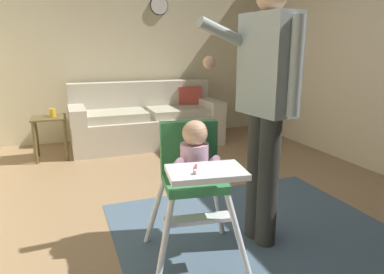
{
  "coord_description": "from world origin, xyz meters",
  "views": [
    {
      "loc": [
        -0.99,
        -2.29,
        1.32
      ],
      "look_at": [
        -0.2,
        -0.22,
        0.76
      ],
      "focal_mm": 32.78,
      "sensor_mm": 36.0,
      "label": 1
    }
  ],
  "objects_px": {
    "couch": "(147,121)",
    "wall_clock": "(159,5)",
    "sippy_cup": "(52,113)",
    "adult_standing": "(266,103)",
    "side_table": "(50,128)",
    "high_chair": "(194,167)"
  },
  "relations": [
    {
      "from": "sippy_cup",
      "to": "wall_clock",
      "type": "relative_size",
      "value": 0.37
    },
    {
      "from": "high_chair",
      "to": "adult_standing",
      "type": "distance_m",
      "value": 0.63
    },
    {
      "from": "high_chair",
      "to": "couch",
      "type": "bearing_deg",
      "value": -179.32
    },
    {
      "from": "side_table",
      "to": "wall_clock",
      "type": "height_order",
      "value": "wall_clock"
    },
    {
      "from": "high_chair",
      "to": "wall_clock",
      "type": "relative_size",
      "value": 3.42
    },
    {
      "from": "wall_clock",
      "to": "side_table",
      "type": "bearing_deg",
      "value": -155.49
    },
    {
      "from": "adult_standing",
      "to": "couch",
      "type": "bearing_deg",
      "value": -94.8
    },
    {
      "from": "adult_standing",
      "to": "side_table",
      "type": "xyz_separation_m",
      "value": [
        -1.39,
        2.56,
        -0.6
      ]
    },
    {
      "from": "couch",
      "to": "high_chair",
      "type": "height_order",
      "value": "high_chair"
    },
    {
      "from": "couch",
      "to": "wall_clock",
      "type": "height_order",
      "value": "wall_clock"
    },
    {
      "from": "couch",
      "to": "wall_clock",
      "type": "bearing_deg",
      "value": 143.57
    },
    {
      "from": "couch",
      "to": "side_table",
      "type": "distance_m",
      "value": 1.29
    },
    {
      "from": "couch",
      "to": "wall_clock",
      "type": "distance_m",
      "value": 1.7
    },
    {
      "from": "couch",
      "to": "high_chair",
      "type": "xyz_separation_m",
      "value": [
        -0.4,
        -2.89,
        0.3
      ]
    },
    {
      "from": "side_table",
      "to": "high_chair",
      "type": "bearing_deg",
      "value": -71.76
    },
    {
      "from": "side_table",
      "to": "couch",
      "type": "bearing_deg",
      "value": 11.6
    },
    {
      "from": "adult_standing",
      "to": "wall_clock",
      "type": "relative_size",
      "value": 6.35
    },
    {
      "from": "side_table",
      "to": "sippy_cup",
      "type": "xyz_separation_m",
      "value": [
        0.05,
        0.0,
        0.19
      ]
    },
    {
      "from": "high_chair",
      "to": "wall_clock",
      "type": "bearing_deg",
      "value": 175.96
    },
    {
      "from": "wall_clock",
      "to": "adult_standing",
      "type": "bearing_deg",
      "value": -93.92
    },
    {
      "from": "couch",
      "to": "side_table",
      "type": "height_order",
      "value": "couch"
    },
    {
      "from": "couch",
      "to": "sippy_cup",
      "type": "relative_size",
      "value": 20.48
    }
  ]
}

